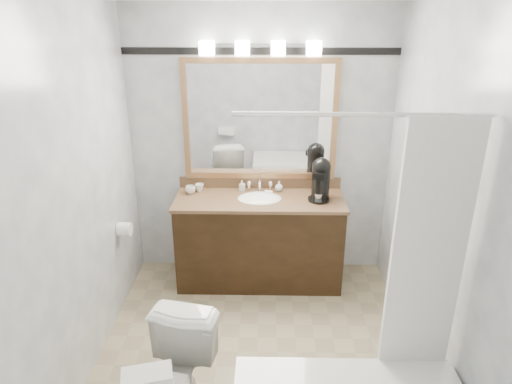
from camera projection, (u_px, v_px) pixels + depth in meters
The scene contains 13 objects.
room at pixel (258, 201), 3.02m from camera, with size 2.42×2.62×2.52m.
vanity at pixel (259, 238), 4.26m from camera, with size 1.53×0.58×0.97m.
mirror at pixel (260, 120), 4.12m from camera, with size 1.40×0.04×1.10m.
vanity_light_bar at pixel (260, 48), 3.83m from camera, with size 1.02×0.14×0.12m.
accent_stripe at pixel (260, 51), 3.90m from camera, with size 2.40×0.01×0.06m, color black.
tp_roll at pixel (125, 229), 3.86m from camera, with size 0.12×0.12×0.11m, color white.
tissue_box at pixel (147, 381), 2.16m from camera, with size 0.24×0.13×0.10m, color white.
coffee_maker at pixel (321, 178), 4.04m from camera, with size 0.20×0.24×0.38m.
cup_left at pixel (190, 190), 4.21m from camera, with size 0.09×0.09×0.07m, color white.
cup_right at pixel (200, 188), 4.26m from camera, with size 0.08×0.08×0.07m, color white.
soap_bottle_a at pixel (242, 186), 4.26m from camera, with size 0.05×0.05×0.10m, color white.
soap_bottle_b at pixel (279, 186), 4.26m from camera, with size 0.07×0.07×0.09m, color white.
soap_bar at pixel (268, 192), 4.21m from camera, with size 0.07×0.05×0.02m, color beige.
Camera 1 is at (0.05, -2.78, 2.43)m, focal length 32.00 mm.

